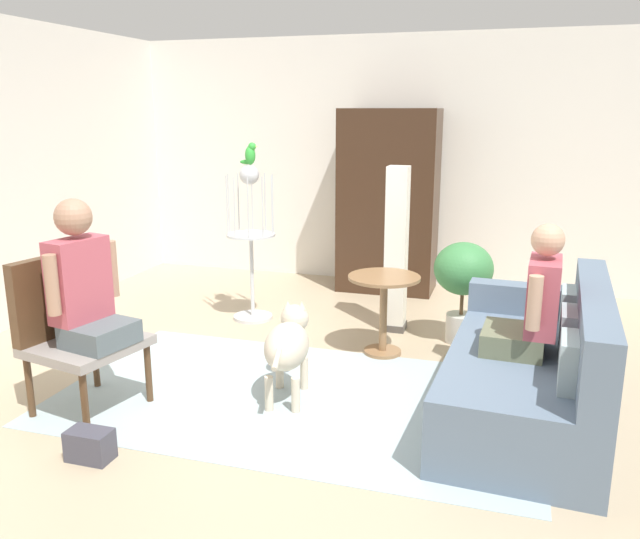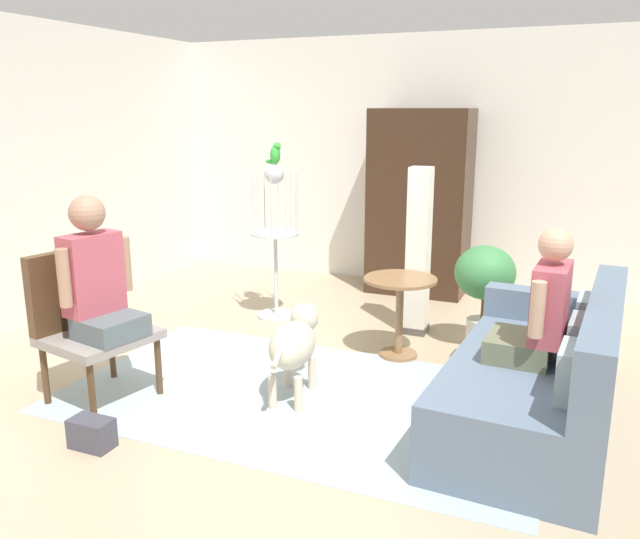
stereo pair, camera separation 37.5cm
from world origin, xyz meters
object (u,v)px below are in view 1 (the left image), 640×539
at_px(couch, 535,373).
at_px(person_on_couch, 533,304).
at_px(person_on_armchair, 84,284).
at_px(potted_plant, 463,276).
at_px(armchair, 71,322).
at_px(dog, 288,344).
at_px(armoire_cabinet, 388,202).
at_px(round_end_table, 384,300).
at_px(column_lamp, 396,251).
at_px(handbag, 90,445).
at_px(parrot, 250,154).
at_px(bird_cage_stand, 251,237).

relative_size(couch, person_on_couch, 2.31).
relative_size(person_on_armchair, potted_plant, 1.07).
distance_m(armchair, person_on_couch, 2.90).
relative_size(dog, armoire_cabinet, 0.44).
bearing_deg(person_on_couch, round_end_table, 141.53).
bearing_deg(column_lamp, armchair, -129.43).
height_order(armchair, handbag, armchair).
distance_m(person_on_armchair, potted_plant, 2.94).
relative_size(person_on_couch, column_lamp, 0.56).
bearing_deg(person_on_armchair, dog, 25.80).
bearing_deg(armchair, person_on_armchair, -12.02).
height_order(round_end_table, armoire_cabinet, armoire_cabinet).
distance_m(dog, potted_plant, 1.76).
relative_size(potted_plant, handbag, 3.43).
bearing_deg(person_on_armchair, armchair, 167.98).
bearing_deg(potted_plant, couch, -66.58).
relative_size(person_on_couch, parrot, 4.15).
bearing_deg(parrot, armoire_cabinet, 54.73).
height_order(person_on_armchair, armoire_cabinet, armoire_cabinet).
distance_m(person_on_couch, column_lamp, 1.83).
bearing_deg(person_on_couch, parrot, 150.14).
height_order(parrot, handbag, parrot).
xyz_separation_m(column_lamp, armoire_cabinet, (-0.33, 1.30, 0.24)).
bearing_deg(armchair, person_on_couch, 12.62).
distance_m(armchair, parrot, 2.26).
bearing_deg(round_end_table, person_on_armchair, -136.22).
bearing_deg(armchair, potted_plant, 40.11).
height_order(dog, column_lamp, column_lamp).
relative_size(armchair, round_end_table, 1.56).
height_order(column_lamp, armoire_cabinet, armoire_cabinet).
distance_m(dog, handbag, 1.37).
distance_m(bird_cage_stand, handbag, 2.67).
relative_size(armchair, person_on_couch, 1.24).
xyz_separation_m(dog, bird_cage_stand, (-0.89, 1.49, 0.40)).
bearing_deg(couch, potted_plant, 113.42).
bearing_deg(bird_cage_stand, armchair, -101.29).
xyz_separation_m(armchair, handbag, (0.51, -0.57, -0.49)).
distance_m(person_on_couch, person_on_armchair, 2.75).
xyz_separation_m(couch, round_end_table, (-1.12, 0.83, 0.13)).
distance_m(person_on_armchair, round_end_table, 2.24).
bearing_deg(bird_cage_stand, person_on_armchair, -97.03).
distance_m(person_on_couch, dog, 1.58).
bearing_deg(person_on_couch, potted_plant, 111.36).
bearing_deg(bird_cage_stand, round_end_table, -21.29).
height_order(person_on_armchair, bird_cage_stand, bird_cage_stand).
bearing_deg(round_end_table, person_on_couch, -38.47).
relative_size(person_on_couch, round_end_table, 1.25).
bearing_deg(bird_cage_stand, couch, -28.77).
xyz_separation_m(armchair, armoire_cabinet, (1.39, 3.39, 0.38)).
bearing_deg(bird_cage_stand, person_on_couch, -29.71).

